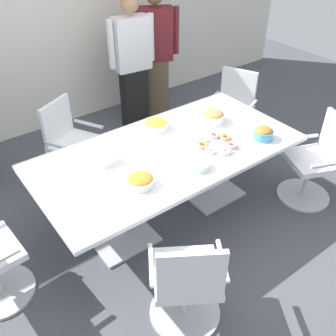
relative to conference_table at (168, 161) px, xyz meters
The scene contains 16 objects.
ground_plane 0.63m from the conference_table, ahead, with size 10.00×10.00×0.01m, color #4C4F56.
back_wall 2.52m from the conference_table, 90.00° to the left, with size 8.00×0.10×2.80m, color white.
conference_table is the anchor object (origin of this frame).
office_chair_0 1.18m from the conference_table, 114.03° to the left, with size 0.73×0.73×0.91m.
office_chair_2 1.21m from the conference_table, 120.29° to the right, with size 0.75×0.75×0.91m.
office_chair_3 1.52m from the conference_table, 26.56° to the right, with size 0.71×0.71×0.91m.
office_chair_4 1.56m from the conference_table, 23.03° to the left, with size 0.71×0.71×0.91m.
person_standing_1 1.83m from the conference_table, 67.31° to the left, with size 0.62×0.27×1.69m.
person_standing_2 2.08m from the conference_table, 57.82° to the left, with size 0.57×0.41×1.72m.
snack_bowl_chips_orange 0.57m from the conference_table, 150.15° to the right, with size 0.22×0.22×0.09m.
snack_bowl_chips_yellow 0.44m from the conference_table, 70.40° to the left, with size 0.25×0.25×0.10m.
snack_bowl_pretzels 0.92m from the conference_table, 24.13° to the right, with size 0.19×0.19×0.12m.
snack_bowl_cookies 0.70m from the conference_table, 12.55° to the left, with size 0.24×0.24×0.12m.
donut_platter 0.47m from the conference_table, 27.75° to the right, with size 0.37×0.37×0.04m.
plate_stack 0.41m from the conference_table, 83.07° to the right, with size 0.18×0.18×0.05m.
napkin_pile 0.58m from the conference_table, 162.75° to the left, with size 0.18×0.18×0.07m, color white.
Camera 1 is at (-1.72, -2.30, 2.65)m, focal length 41.20 mm.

